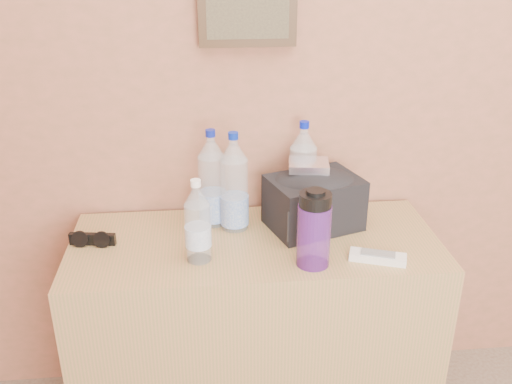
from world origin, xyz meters
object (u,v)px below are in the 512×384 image
dresser (255,333)px  nalgene_bottle (314,229)px  pet_large_b (234,187)px  pet_large_a (212,183)px  ac_remote (378,257)px  sunglasses (93,239)px  pet_small (198,226)px  foil_packet (309,165)px  pet_large_c (303,174)px  toiletry_bag (314,199)px

dresser → nalgene_bottle: (0.15, -0.15, 0.48)m
dresser → pet_large_b: size_ratio=3.55×
pet_large_a → ac_remote: 0.57m
dresser → sunglasses: bearing=177.1°
pet_small → sunglasses: bearing=159.7°
sunglasses → foil_packet: size_ratio=1.14×
pet_large_b → nalgene_bottle: bearing=-49.8°
nalgene_bottle → pet_large_c: bearing=86.0°
ac_remote → foil_packet: foil_packet is taller
pet_large_a → pet_small: (-0.05, -0.23, -0.03)m
dresser → sunglasses: sunglasses is taller
dresser → foil_packet: 0.60m
dresser → pet_large_c: 0.56m
dresser → pet_large_a: bearing=132.8°
nalgene_bottle → sunglasses: size_ratio=1.65×
pet_large_c → nalgene_bottle: (-0.02, -0.33, -0.03)m
pet_large_b → foil_packet: 0.25m
foil_packet → pet_large_b: bearing=-177.7°
ac_remote → toiletry_bag: bearing=142.3°
sunglasses → nalgene_bottle: bearing=-6.9°
dresser → toiletry_bag: toiletry_bag is taller
pet_large_c → sunglasses: pet_large_c is taller
pet_small → ac_remote: bearing=-6.4°
pet_large_c → pet_large_a: bearing=-173.0°
toiletry_bag → foil_packet: (-0.02, 0.03, 0.11)m
pet_small → foil_packet: size_ratio=2.02×
pet_large_c → nalgene_bottle: bearing=-94.0°
pet_large_a → ac_remote: bearing=-31.5°
pet_large_a → pet_large_b: pet_large_b is taller
dresser → pet_large_a: pet_large_a is taller
pet_large_a → dresser: bearing=-47.2°
pet_small → nalgene_bottle: 0.33m
pet_large_b → pet_small: (-0.12, -0.19, -0.03)m
pet_large_a → toiletry_bag: bearing=-9.8°
dresser → nalgene_bottle: size_ratio=4.91×
dresser → pet_large_a: size_ratio=3.58×
pet_small → foil_packet: 0.42m
pet_large_a → ac_remote: pet_large_a is taller
pet_large_c → nalgene_bottle: 0.33m
pet_large_a → pet_large_c: size_ratio=0.98×
pet_large_a → toiletry_bag: 0.33m
foil_packet → pet_large_a: bearing=174.4°
pet_large_a → toiletry_bag: pet_large_a is taller
ac_remote → pet_large_a: bearing=168.3°
pet_large_b → pet_small: size_ratio=1.28×
ac_remote → toiletry_bag: size_ratio=0.58×
pet_large_b → foil_packet: bearing=2.3°
pet_large_b → pet_large_a: bearing=149.8°
sunglasses → ac_remote: sunglasses is taller
ac_remote → pet_small: bearing=-166.6°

